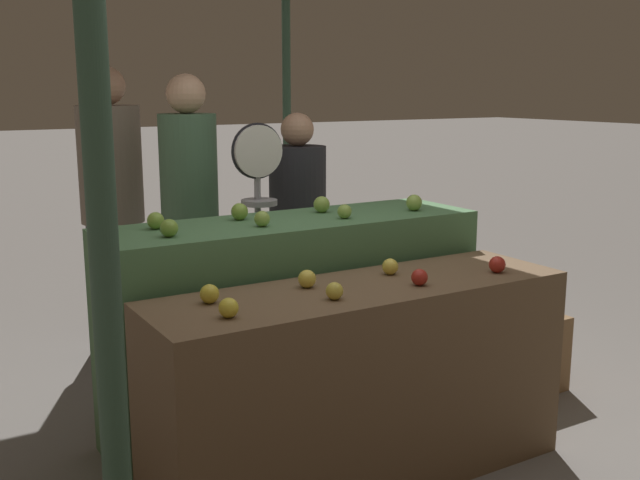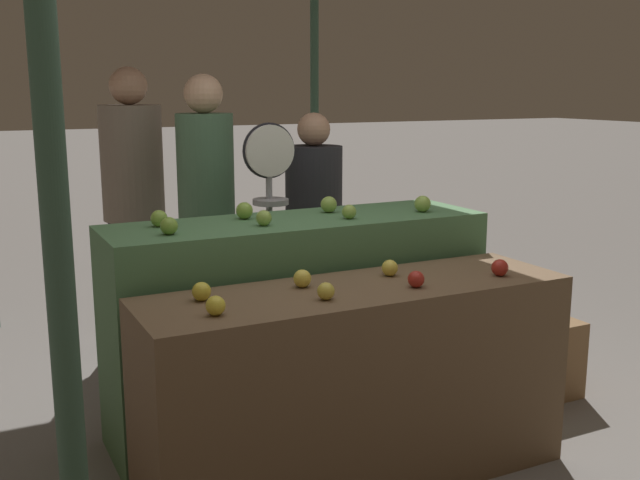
% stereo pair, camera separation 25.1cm
% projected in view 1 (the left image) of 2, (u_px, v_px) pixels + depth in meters
% --- Properties ---
extents(ground_plane, '(60.00, 60.00, 0.00)m').
position_uv_depth(ground_plane, '(360.00, 477.00, 3.33)').
color(ground_plane, slate).
extents(display_counter_front, '(1.88, 0.55, 0.88)m').
position_uv_depth(display_counter_front, '(362.00, 384.00, 3.24)').
color(display_counter_front, brown).
rests_on(display_counter_front, ground_plane).
extents(display_counter_back, '(1.88, 0.55, 1.07)m').
position_uv_depth(display_counter_back, '(294.00, 325.00, 3.73)').
color(display_counter_back, '#4C7A4C').
rests_on(display_counter_back, ground_plane).
extents(apple_front_0, '(0.07, 0.07, 0.07)m').
position_uv_depth(apple_front_0, '(229.00, 308.00, 2.72)').
color(apple_front_0, gold).
rests_on(apple_front_0, display_counter_front).
extents(apple_front_1, '(0.07, 0.07, 0.07)m').
position_uv_depth(apple_front_1, '(334.00, 291.00, 2.95)').
color(apple_front_1, gold).
rests_on(apple_front_1, display_counter_front).
extents(apple_front_2, '(0.07, 0.07, 0.07)m').
position_uv_depth(apple_front_2, '(420.00, 277.00, 3.16)').
color(apple_front_2, '#AD281E').
rests_on(apple_front_2, display_counter_front).
extents(apple_front_3, '(0.08, 0.08, 0.08)m').
position_uv_depth(apple_front_3, '(497.00, 264.00, 3.38)').
color(apple_front_3, '#AD281E').
rests_on(apple_front_3, display_counter_front).
extents(apple_front_4, '(0.08, 0.08, 0.08)m').
position_uv_depth(apple_front_4, '(210.00, 294.00, 2.90)').
color(apple_front_4, gold).
rests_on(apple_front_4, display_counter_front).
extents(apple_front_5, '(0.08, 0.08, 0.08)m').
position_uv_depth(apple_front_5, '(307.00, 279.00, 3.12)').
color(apple_front_5, yellow).
rests_on(apple_front_5, display_counter_front).
extents(apple_front_6, '(0.07, 0.07, 0.07)m').
position_uv_depth(apple_front_6, '(390.00, 267.00, 3.34)').
color(apple_front_6, yellow).
rests_on(apple_front_6, display_counter_front).
extents(apple_back_0, '(0.08, 0.08, 0.08)m').
position_uv_depth(apple_back_0, '(169.00, 228.00, 3.18)').
color(apple_back_0, '#7AA338').
rests_on(apple_back_0, display_counter_back).
extents(apple_back_1, '(0.07, 0.07, 0.07)m').
position_uv_depth(apple_back_1, '(262.00, 219.00, 3.42)').
color(apple_back_1, '#8EB247').
rests_on(apple_back_1, display_counter_back).
extents(apple_back_2, '(0.07, 0.07, 0.07)m').
position_uv_depth(apple_back_2, '(345.00, 211.00, 3.63)').
color(apple_back_2, '#8EB247').
rests_on(apple_back_2, display_counter_back).
extents(apple_back_3, '(0.08, 0.08, 0.08)m').
position_uv_depth(apple_back_3, '(414.00, 203.00, 3.86)').
color(apple_back_3, '#8EB247').
rests_on(apple_back_3, display_counter_back).
extents(apple_back_4, '(0.08, 0.08, 0.08)m').
position_uv_depth(apple_back_4, '(156.00, 221.00, 3.36)').
color(apple_back_4, '#84AD3D').
rests_on(apple_back_4, display_counter_back).
extents(apple_back_5, '(0.08, 0.08, 0.08)m').
position_uv_depth(apple_back_5, '(240.00, 212.00, 3.59)').
color(apple_back_5, '#84AD3D').
rests_on(apple_back_5, display_counter_back).
extents(apple_back_6, '(0.08, 0.08, 0.08)m').
position_uv_depth(apple_back_6, '(322.00, 204.00, 3.81)').
color(apple_back_6, '#8EB247').
rests_on(apple_back_6, display_counter_back).
extents(produce_scale, '(0.31, 0.20, 1.51)m').
position_uv_depth(produce_scale, '(258.00, 197.00, 4.13)').
color(produce_scale, '#99999E').
rests_on(produce_scale, ground_plane).
extents(person_vendor_at_scale, '(0.45, 0.45, 1.55)m').
position_uv_depth(person_vendor_at_scale, '(298.00, 220.00, 4.68)').
color(person_vendor_at_scale, '#2D2D38').
rests_on(person_vendor_at_scale, ground_plane).
extents(person_customer_left, '(0.45, 0.45, 1.78)m').
position_uv_depth(person_customer_left, '(190.00, 199.00, 4.54)').
color(person_customer_left, '#2D2D38').
rests_on(person_customer_left, ground_plane).
extents(person_customer_right, '(0.48, 0.48, 1.83)m').
position_uv_depth(person_customer_right, '(112.00, 190.00, 4.78)').
color(person_customer_right, '#2D2D38').
rests_on(person_customer_right, ground_plane).
extents(wooden_crate_side, '(0.43, 0.43, 0.43)m').
position_uv_depth(wooden_crate_side, '(516.00, 350.00, 4.31)').
color(wooden_crate_side, olive).
rests_on(wooden_crate_side, ground_plane).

